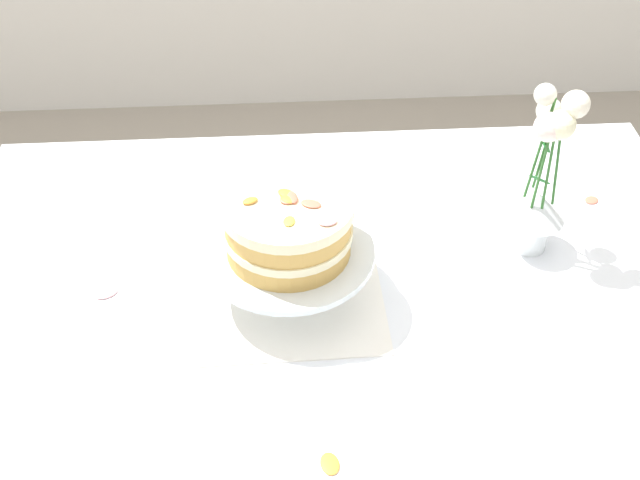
# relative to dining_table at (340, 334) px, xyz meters

# --- Properties ---
(dining_table) EXTENTS (1.40, 1.00, 0.74)m
(dining_table) POSITION_rel_dining_table_xyz_m (0.00, 0.00, 0.00)
(dining_table) COLOR white
(dining_table) RESTS_ON ground
(linen_napkin) EXTENTS (0.33, 0.33, 0.00)m
(linen_napkin) POSITION_rel_dining_table_xyz_m (-0.09, 0.02, 0.09)
(linen_napkin) COLOR white
(linen_napkin) RESTS_ON dining_table
(cake_stand) EXTENTS (0.29, 0.29, 0.10)m
(cake_stand) POSITION_rel_dining_table_xyz_m (-0.09, 0.02, 0.17)
(cake_stand) COLOR silver
(cake_stand) RESTS_ON linen_napkin
(layer_cake) EXTENTS (0.22, 0.22, 0.11)m
(layer_cake) POSITION_rel_dining_table_xyz_m (-0.09, 0.02, 0.24)
(layer_cake) COLOR tan
(layer_cake) RESTS_ON cake_stand
(flower_vase) EXTENTS (0.11, 0.12, 0.33)m
(flower_vase) POSITION_rel_dining_table_xyz_m (0.36, 0.12, 0.24)
(flower_vase) COLOR silver
(flower_vase) RESTS_ON dining_table
(loose_petal_0) EXTENTS (0.05, 0.04, 0.00)m
(loose_petal_0) POSITION_rel_dining_table_xyz_m (-0.41, 0.04, 0.09)
(loose_petal_0) COLOR pink
(loose_petal_0) RESTS_ON dining_table
(loose_petal_1) EXTENTS (0.04, 0.04, 0.00)m
(loose_petal_1) POSITION_rel_dining_table_xyz_m (0.52, 0.25, 0.09)
(loose_petal_1) COLOR #E56B51
(loose_petal_1) RESTS_ON dining_table
(loose_petal_3) EXTENTS (0.03, 0.04, 0.00)m
(loose_petal_3) POSITION_rel_dining_table_xyz_m (-0.04, -0.33, 0.09)
(loose_petal_3) COLOR orange
(loose_petal_3) RESTS_ON dining_table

